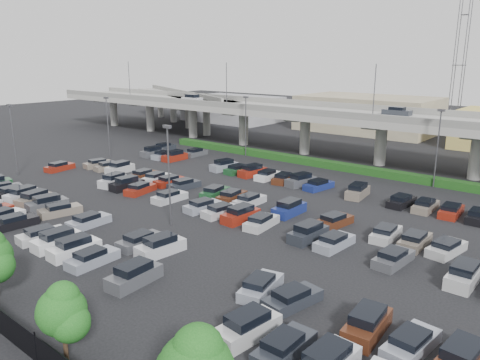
% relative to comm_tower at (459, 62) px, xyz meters
% --- Properties ---
extents(ground, '(280.00, 280.00, 0.00)m').
position_rel_comm_tower_xyz_m(ground, '(-4.00, -74.00, -15.61)').
color(ground, black).
extents(overpass, '(150.00, 13.00, 15.80)m').
position_rel_comm_tower_xyz_m(overpass, '(-4.25, -42.01, -8.64)').
color(overpass, '#97978F').
rests_on(overpass, ground).
extents(on_ramp, '(50.93, 30.13, 8.80)m').
position_rel_comm_tower_xyz_m(on_ramp, '(-56.10, -30.95, -8.76)').
color(on_ramp, '#97978F').
rests_on(on_ramp, ground).
extents(hedge, '(66.00, 1.60, 1.10)m').
position_rel_comm_tower_xyz_m(hedge, '(-4.00, -49.00, -15.06)').
color(hedge, '#113C14').
rests_on(hedge, ground).
extents(parked_cars, '(62.93, 41.55, 1.67)m').
position_rel_comm_tower_xyz_m(parked_cars, '(-5.24, -77.47, -14.99)').
color(parked_cars, gray).
rests_on(parked_cars, ground).
extents(light_poles, '(66.90, 48.38, 10.30)m').
position_rel_comm_tower_xyz_m(light_poles, '(-8.12, -72.00, -9.37)').
color(light_poles, '#48484D').
rests_on(light_poles, ground).
extents(distant_buildings, '(138.00, 24.00, 9.00)m').
position_rel_comm_tower_xyz_m(distant_buildings, '(8.38, -12.19, -11.87)').
color(distant_buildings, gray).
rests_on(distant_buildings, ground).
extents(comm_tower, '(2.40, 2.40, 30.00)m').
position_rel_comm_tower_xyz_m(comm_tower, '(0.00, 0.00, 0.00)').
color(comm_tower, '#48484D').
rests_on(comm_tower, ground).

